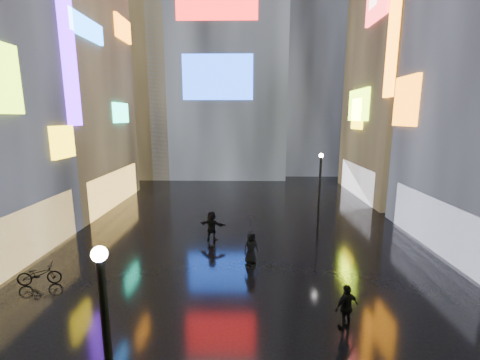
{
  "coord_description": "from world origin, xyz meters",
  "views": [
    {
      "loc": [
        0.24,
        -0.91,
        7.53
      ],
      "look_at": [
        0.0,
        12.0,
        5.0
      ],
      "focal_mm": 24.0,
      "sensor_mm": 36.0,
      "label": 1
    }
  ],
  "objects_px": {
    "lamp_near": "(108,354)",
    "pedestrian_3": "(347,307)",
    "bicycle": "(39,274)",
    "lamp_far": "(320,187)"
  },
  "relations": [
    {
      "from": "lamp_near",
      "to": "pedestrian_3",
      "type": "height_order",
      "value": "lamp_near"
    },
    {
      "from": "lamp_near",
      "to": "lamp_far",
      "type": "xyz_separation_m",
      "value": [
        7.68,
        15.67,
        0.0
      ]
    },
    {
      "from": "lamp_near",
      "to": "lamp_far",
      "type": "bearing_deg",
      "value": 63.91
    },
    {
      "from": "lamp_far",
      "to": "pedestrian_3",
      "type": "height_order",
      "value": "lamp_far"
    },
    {
      "from": "lamp_near",
      "to": "pedestrian_3",
      "type": "distance_m",
      "value": 8.32
    },
    {
      "from": "pedestrian_3",
      "to": "bicycle",
      "type": "distance_m",
      "value": 13.35
    },
    {
      "from": "lamp_near",
      "to": "bicycle",
      "type": "distance_m",
      "value": 10.6
    },
    {
      "from": "lamp_far",
      "to": "bicycle",
      "type": "distance_m",
      "value": 16.56
    },
    {
      "from": "lamp_far",
      "to": "bicycle",
      "type": "xyz_separation_m",
      "value": [
        -14.38,
        -7.84,
        -2.45
      ]
    },
    {
      "from": "lamp_near",
      "to": "pedestrian_3",
      "type": "xyz_separation_m",
      "value": [
        6.33,
        4.98,
        -2.09
      ]
    }
  ]
}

